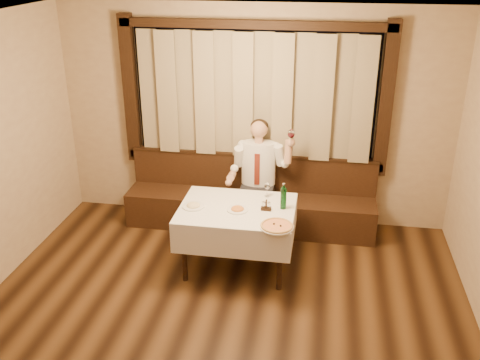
% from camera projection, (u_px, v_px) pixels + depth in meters
% --- Properties ---
extents(room, '(5.01, 6.01, 2.81)m').
position_uv_depth(room, '(223.00, 170.00, 4.92)').
color(room, black).
rests_on(room, ground).
extents(banquette, '(3.20, 0.61, 0.94)m').
position_uv_depth(banquette, '(250.00, 203.00, 6.98)').
color(banquette, black).
rests_on(banquette, ground).
extents(dining_table, '(1.27, 0.97, 0.76)m').
position_uv_depth(dining_table, '(237.00, 216.00, 5.92)').
color(dining_table, black).
rests_on(dining_table, ground).
extents(pizza, '(0.35, 0.35, 0.04)m').
position_uv_depth(pizza, '(277.00, 226.00, 5.46)').
color(pizza, white).
rests_on(pizza, dining_table).
extents(pasta_red, '(0.23, 0.23, 0.08)m').
position_uv_depth(pasta_red, '(237.00, 208.00, 5.80)').
color(pasta_red, white).
rests_on(pasta_red, dining_table).
extents(pasta_cream, '(0.25, 0.25, 0.08)m').
position_uv_depth(pasta_cream, '(193.00, 204.00, 5.88)').
color(pasta_cream, white).
rests_on(pasta_cream, dining_table).
extents(green_bottle, '(0.07, 0.07, 0.30)m').
position_uv_depth(green_bottle, '(283.00, 198.00, 5.81)').
color(green_bottle, '#0E4419').
rests_on(green_bottle, dining_table).
extents(table_wine_glass, '(0.06, 0.06, 0.17)m').
position_uv_depth(table_wine_glass, '(267.00, 187.00, 6.08)').
color(table_wine_glass, white).
rests_on(table_wine_glass, dining_table).
extents(cruet_caddy, '(0.11, 0.06, 0.12)m').
position_uv_depth(cruet_caddy, '(266.00, 207.00, 5.80)').
color(cruet_caddy, black).
rests_on(cruet_caddy, dining_table).
extents(seated_man, '(0.81, 0.60, 1.45)m').
position_uv_depth(seated_man, '(258.00, 169.00, 6.67)').
color(seated_man, black).
rests_on(seated_man, ground).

